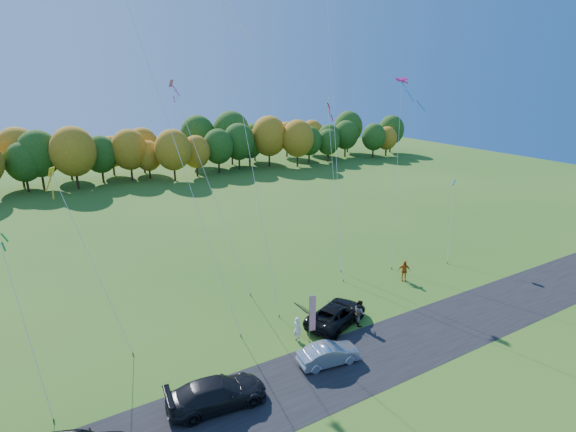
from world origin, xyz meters
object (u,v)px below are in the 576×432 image
black_suv (336,314)px  silver_sedan (329,354)px  person_east (404,271)px  feather_flag (312,313)px

black_suv → silver_sedan: size_ratio=1.36×
silver_sedan → person_east: 14.37m
black_suv → person_east: bearing=-95.0°
black_suv → feather_flag: 3.36m
feather_flag → black_suv: bearing=19.7°
silver_sedan → feather_flag: (0.43, 2.66, 1.50)m
silver_sedan → feather_flag: feather_flag is taller
black_suv → feather_flag: (-2.87, -1.03, 1.40)m
silver_sedan → person_east: (12.83, 6.47, 0.27)m
silver_sedan → person_east: bearing=-55.2°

